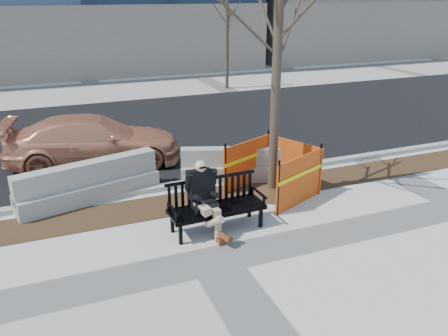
% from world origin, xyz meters
% --- Properties ---
extents(ground, '(120.00, 120.00, 0.00)m').
position_xyz_m(ground, '(0.00, 0.00, 0.00)').
color(ground, beige).
rests_on(ground, ground).
extents(mulch_strip, '(40.00, 1.20, 0.02)m').
position_xyz_m(mulch_strip, '(0.00, 2.60, 0.00)').
color(mulch_strip, '#47301C').
rests_on(mulch_strip, ground).
extents(asphalt_street, '(60.00, 10.40, 0.01)m').
position_xyz_m(asphalt_street, '(0.00, 8.80, 0.00)').
color(asphalt_street, black).
rests_on(asphalt_street, ground).
extents(curb, '(60.00, 0.25, 0.12)m').
position_xyz_m(curb, '(0.00, 3.55, 0.06)').
color(curb, '#9E9B93').
rests_on(curb, ground).
extents(bench, '(2.08, 0.81, 1.10)m').
position_xyz_m(bench, '(0.49, 1.09, 0.00)').
color(bench, black).
rests_on(bench, ground).
extents(seated_man, '(0.69, 1.11, 1.53)m').
position_xyz_m(seated_man, '(0.21, 1.13, 0.00)').
color(seated_man, black).
rests_on(seated_man, ground).
extents(tree_fence, '(3.43, 3.43, 6.51)m').
position_xyz_m(tree_fence, '(2.40, 2.29, 0.00)').
color(tree_fence, '#FE551B').
rests_on(tree_fence, ground).
extents(sedan, '(5.15, 2.82, 1.42)m').
position_xyz_m(sedan, '(-1.37, 6.05, 0.00)').
color(sedan, tan).
rests_on(sedan, ground).
extents(jersey_barrier_left, '(3.46, 1.51, 0.97)m').
position_xyz_m(jersey_barrier_left, '(-1.82, 3.59, 0.00)').
color(jersey_barrier_left, '#9F9C94').
rests_on(jersey_barrier_left, ground).
extents(jersey_barrier_right, '(3.15, 1.62, 0.89)m').
position_xyz_m(jersey_barrier_right, '(2.05, 3.44, 0.00)').
color(jersey_barrier_right, '#99978F').
rests_on(jersey_barrier_right, ground).
extents(far_tree_right, '(2.30, 2.30, 5.33)m').
position_xyz_m(far_tree_right, '(6.35, 14.94, 0.00)').
color(far_tree_right, '#4B3D30').
rests_on(far_tree_right, ground).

